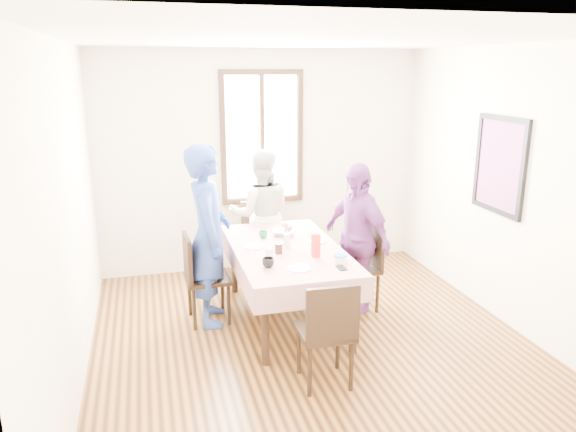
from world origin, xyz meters
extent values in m
plane|color=black|center=(0.00, 0.00, 0.00)|extent=(4.50, 4.50, 0.00)
plane|color=#F0E1C2|center=(0.00, 2.25, 1.35)|extent=(4.00, 0.00, 4.00)
plane|color=#F0E1C2|center=(2.00, 0.00, 1.35)|extent=(0.00, 4.50, 4.50)
cube|color=black|center=(0.00, 2.23, 1.65)|extent=(1.02, 0.06, 1.62)
cube|color=white|center=(0.00, 2.24, 1.65)|extent=(0.90, 0.02, 1.50)
cube|color=red|center=(1.98, 0.30, 1.55)|extent=(0.04, 0.76, 0.96)
cube|color=black|center=(-0.11, 0.64, 0.38)|extent=(0.92, 1.74, 0.75)
cube|color=#520004|center=(-0.11, 0.64, 0.76)|extent=(1.04, 1.86, 0.01)
cube|color=black|center=(-0.87, 0.81, 0.46)|extent=(0.44, 0.44, 0.91)
cube|color=black|center=(0.66, 0.70, 0.46)|extent=(0.44, 0.44, 0.91)
cube|color=black|center=(-0.11, 1.84, 0.46)|extent=(0.43, 0.43, 0.91)
cube|color=black|center=(-0.11, -0.56, 0.46)|extent=(0.43, 0.43, 0.91)
imported|color=navy|center=(-0.85, 0.81, 0.90)|extent=(0.49, 0.69, 1.79)
imported|color=beige|center=(-0.11, 1.82, 0.79)|extent=(0.84, 0.70, 1.57)
imported|color=#6D3377|center=(0.64, 0.70, 0.78)|extent=(0.67, 0.99, 1.57)
imported|color=black|center=(-0.40, 0.16, 0.81)|extent=(0.11, 0.11, 0.09)
imported|color=red|center=(0.17, 0.57, 0.80)|extent=(0.11, 0.11, 0.08)
imported|color=#0C7226|center=(-0.26, 1.02, 0.80)|extent=(0.12, 0.12, 0.07)
imported|color=white|center=(-0.03, 1.06, 0.79)|extent=(0.28, 0.28, 0.06)
cube|color=red|center=(0.09, 0.32, 0.87)|extent=(0.07, 0.07, 0.22)
cylinder|color=white|center=(0.27, 0.13, 0.79)|extent=(0.12, 0.12, 0.06)
cylinder|color=black|center=(-0.22, 0.50, 0.81)|extent=(0.07, 0.07, 0.10)
cylinder|color=silver|center=(-0.35, 0.37, 0.81)|extent=(0.07, 0.07, 0.10)
cube|color=black|center=(0.22, -0.03, 0.77)|extent=(0.07, 0.14, 0.01)
cylinder|color=silver|center=(-0.09, 0.68, 0.83)|extent=(0.07, 0.07, 0.13)
cylinder|color=white|center=(-0.41, 0.75, 0.77)|extent=(0.20, 0.20, 0.01)
cylinder|color=white|center=(0.23, 0.74, 0.77)|extent=(0.20, 0.20, 0.01)
cylinder|color=white|center=(-0.15, 0.05, 0.77)|extent=(0.20, 0.20, 0.01)
cylinder|color=blue|center=(0.27, 0.13, 0.83)|extent=(0.12, 0.12, 0.01)
camera|label=1|loc=(-1.40, -4.27, 2.49)|focal=33.89mm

